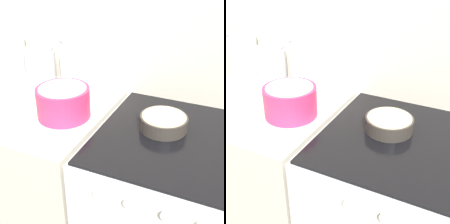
% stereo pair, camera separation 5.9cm
% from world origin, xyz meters
% --- Properties ---
extents(wall_back, '(4.57, 0.05, 2.40)m').
position_xyz_m(wall_back, '(0.00, 0.70, 1.20)').
color(wall_back, beige).
rests_on(wall_back, ground_plane).
extents(countertop_cabinet, '(0.78, 0.68, 0.92)m').
position_xyz_m(countertop_cabinet, '(-0.39, 0.34, 0.46)').
color(countertop_cabinet, silver).
rests_on(countertop_cabinet, ground_plane).
extents(stove, '(0.65, 0.70, 0.92)m').
position_xyz_m(stove, '(0.34, 0.34, 0.46)').
color(stove, silver).
rests_on(stove, ground_plane).
extents(mixing_bowl, '(0.24, 0.24, 0.24)m').
position_xyz_m(mixing_bowl, '(-0.16, 0.30, 1.00)').
color(mixing_bowl, '#E0336B').
rests_on(mixing_bowl, countertop_cabinet).
extents(baking_pan, '(0.20, 0.20, 0.06)m').
position_xyz_m(baking_pan, '(0.28, 0.38, 0.96)').
color(baking_pan, '#38332D').
rests_on(baking_pan, stove).
extents(storage_jar_left, '(0.17, 0.17, 0.26)m').
position_xyz_m(storage_jar_left, '(-0.67, 0.57, 1.04)').
color(storage_jar_left, silver).
rests_on(storage_jar_left, countertop_cabinet).
extents(storage_jar_middle, '(0.16, 0.16, 0.21)m').
position_xyz_m(storage_jar_middle, '(-0.47, 0.57, 1.01)').
color(storage_jar_middle, silver).
rests_on(storage_jar_middle, countertop_cabinet).
extents(storage_jar_right, '(0.13, 0.13, 0.28)m').
position_xyz_m(storage_jar_right, '(-0.27, 0.57, 1.04)').
color(storage_jar_right, silver).
rests_on(storage_jar_right, countertop_cabinet).
extents(recipe_page, '(0.24, 0.28, 0.01)m').
position_xyz_m(recipe_page, '(-0.37, 0.20, 0.93)').
color(recipe_page, beige).
rests_on(recipe_page, countertop_cabinet).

